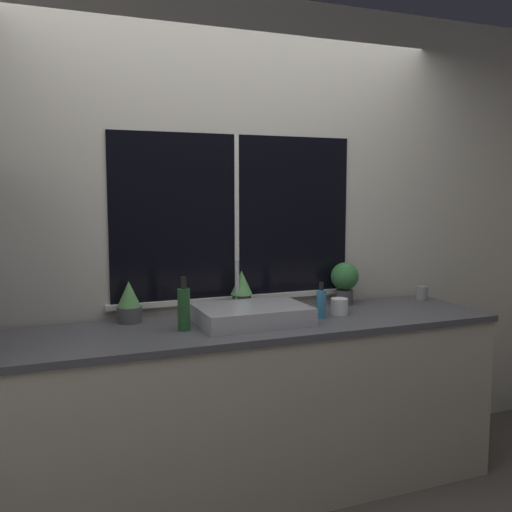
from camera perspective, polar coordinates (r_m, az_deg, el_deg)
name	(u,v)px	position (r m, az deg, el deg)	size (l,w,h in m)	color
wall_back	(234,236)	(3.30, -2.19, 2.01)	(8.00, 0.09, 2.70)	beige
wall_right	(458,221)	(5.17, 19.52, 3.28)	(0.06, 7.00, 2.70)	beige
counter	(260,407)	(3.14, 0.38, -14.90)	(2.57, 0.67, 0.93)	beige
sink	(252,314)	(2.98, -0.42, -5.83)	(0.56, 0.45, 0.30)	#ADADB2
potted_plant_left	(129,302)	(3.05, -12.58, -4.55)	(0.13, 0.13, 0.22)	#4C4C51
potted_plant_center	(242,290)	(3.20, -1.44, -3.43)	(0.12, 0.12, 0.24)	#4C4C51
potted_plant_right	(345,280)	(3.48, 8.86, -2.37)	(0.17, 0.17, 0.25)	#4C4C51
soap_bottle	(321,303)	(3.10, 6.54, -4.72)	(0.05, 0.05, 0.20)	teal
bottle_tall	(184,308)	(2.83, -7.23, -5.20)	(0.06, 0.06, 0.27)	#235128
mug_grey	(422,293)	(3.75, 16.25, -3.57)	(0.07, 0.07, 0.09)	gray
mug_white	(339,306)	(3.20, 8.33, -5.02)	(0.10, 0.10, 0.09)	white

